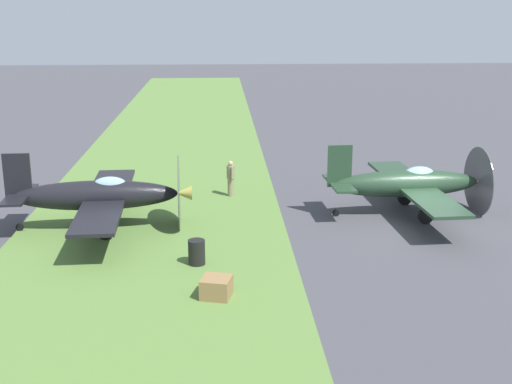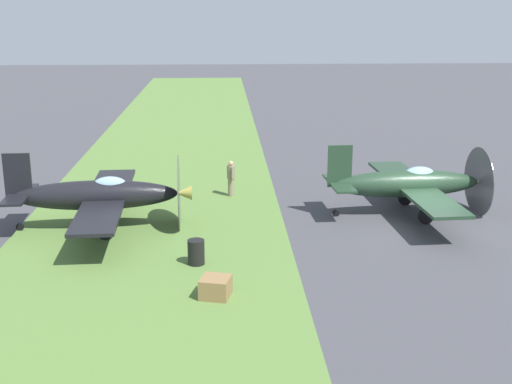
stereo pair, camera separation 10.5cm
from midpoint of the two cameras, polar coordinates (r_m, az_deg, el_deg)
The scene contains 7 objects.
ground_plane at distance 28.59m, azimuth 14.68°, elevation -3.09°, with size 160.00×160.00×0.00m, color #424247.
grass_verge at distance 27.41m, azimuth -8.82°, elevation -3.55°, with size 120.00×11.00×0.01m, color #567A38.
airplane_lead at distance 30.09m, azimuth 12.91°, elevation 0.69°, with size 9.22×7.30×3.29m.
airplane_wingman at distance 28.16m, azimuth -12.96°, elevation -0.26°, with size 9.41×7.46×3.36m.
ground_crew_chief at distance 32.26m, azimuth -2.03°, elevation 1.23°, with size 0.62×0.38×1.73m.
fuel_drum at distance 24.01m, azimuth -4.95°, elevation -5.08°, with size 0.60×0.60×0.90m, color black.
supply_crate at distance 21.43m, azimuth -3.30°, elevation -8.03°, with size 0.90×0.90×0.64m, color olive.
Camera 2 is at (25.78, -8.54, 8.88)m, focal length 47.38 mm.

